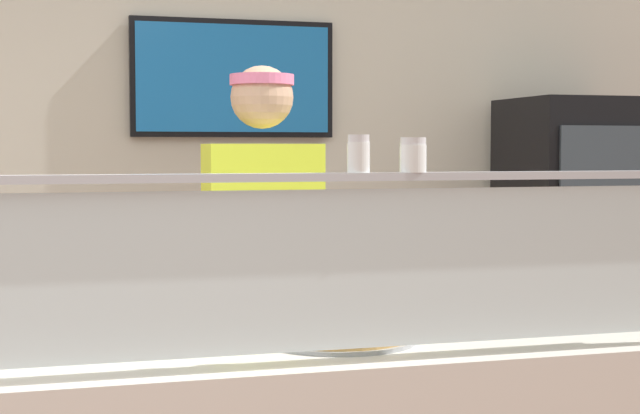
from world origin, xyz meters
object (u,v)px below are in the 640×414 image
parmesan_shaker (359,156)px  pizza_server (336,328)px  pepper_flake_shaker (413,157)px  worker_figure (264,291)px  pizza_tray (339,334)px  drink_fridge (580,274)px

parmesan_shaker → pizza_server: bearing=84.8°
pepper_flake_shaker → worker_figure: size_ratio=0.05×
worker_figure → pepper_flake_shaker: bearing=-78.7°
pizza_server → parmesan_shaker: size_ratio=3.00×
parmesan_shaker → worker_figure: worker_figure is taller
parmesan_shaker → pepper_flake_shaker: (0.14, -0.00, -0.00)m
pizza_tray → worker_figure: bearing=97.3°
pepper_flake_shaker → pizza_tray: bearing=109.2°
pizza_tray → parmesan_shaker: (-0.04, -0.29, 0.50)m
pizza_tray → pizza_server: size_ratio=1.57×
drink_fridge → pizza_server: bearing=-136.6°
pizza_tray → drink_fridge: bearing=43.3°
pepper_flake_shaker → drink_fridge: drink_fridge is taller
pizza_server → worker_figure: worker_figure is taller
pizza_server → pepper_flake_shaker: 0.56m
pizza_tray → drink_fridge: (1.75, 1.65, -0.10)m
pepper_flake_shaker → drink_fridge: 2.62m
pizza_server → pepper_flake_shaker: pepper_flake_shaker is taller
parmesan_shaker → drink_fridge: 2.71m
pizza_server → drink_fridge: size_ratio=0.16×
pepper_flake_shaker → worker_figure: bearing=101.3°
parmesan_shaker → worker_figure: size_ratio=0.05×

